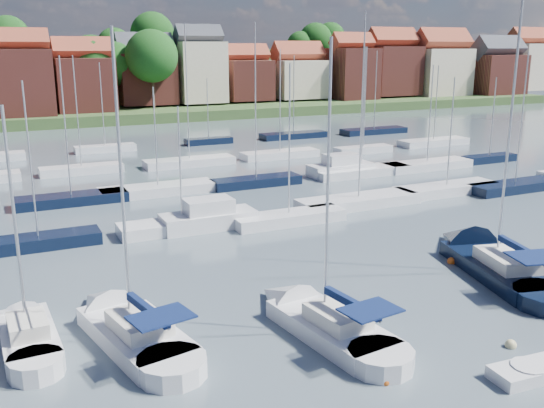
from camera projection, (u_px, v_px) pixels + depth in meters
ground at (193, 172)px, 64.56m from camera, size 260.00×260.00×0.00m
sailboat_left at (124, 326)px, 28.40m from camera, size 5.07×11.45×15.10m
sailboat_centre at (315, 320)px, 29.06m from camera, size 4.16×11.01×14.64m
sailboat_navy at (484, 259)px, 37.38m from camera, size 6.92×14.20×18.92m
sailboat_far at (27, 333)px, 27.78m from camera, size 2.64×8.77×11.64m
tender at (528, 372)px, 24.57m from camera, size 3.23×1.67×0.68m
buoy_b at (385, 384)px, 24.22m from camera, size 0.45×0.45×0.45m
buoy_c at (369, 345)px, 27.33m from camera, size 0.46×0.46×0.46m
buoy_d at (510, 347)px, 27.16m from camera, size 0.51×0.51×0.51m
buoy_e at (451, 263)px, 37.65m from camera, size 0.52×0.52×0.52m
marina_field at (226, 175)px, 60.99m from camera, size 79.62×41.41×15.93m
far_shore_town at (81, 82)px, 145.42m from camera, size 212.46×90.00×22.27m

